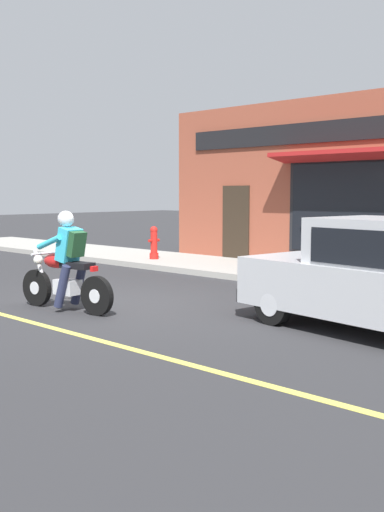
{
  "coord_description": "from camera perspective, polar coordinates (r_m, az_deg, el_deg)",
  "views": [
    {
      "loc": [
        -6.53,
        -7.81,
        1.9
      ],
      "look_at": [
        0.08,
        -1.66,
        0.95
      ],
      "focal_mm": 42.0,
      "sensor_mm": 36.0,
      "label": 1
    }
  ],
  "objects": [
    {
      "name": "storefront_building",
      "position": [
        14.93,
        12.95,
        6.66
      ],
      "size": [
        1.25,
        9.62,
        4.2
      ],
      "color": "brown",
      "rests_on": "ground"
    },
    {
      "name": "motorcycle_with_rider",
      "position": [
        9.87,
        -11.89,
        -1.24
      ],
      "size": [
        0.64,
        2.02,
        1.62
      ],
      "color": "black",
      "rests_on": "ground"
    },
    {
      "name": "trash_bin",
      "position": [
        12.39,
        16.24,
        -0.08
      ],
      "size": [
        0.56,
        0.56,
        0.98
      ],
      "color": "#2D2D33",
      "rests_on": "sidewalk_curb"
    },
    {
      "name": "fire_hydrant",
      "position": [
        16.04,
        -3.65,
        1.25
      ],
      "size": [
        0.36,
        0.24,
        0.88
      ],
      "color": "red",
      "rests_on": "sidewalk_curb"
    },
    {
      "name": "ground_plane",
      "position": [
        10.36,
        -7.03,
        -4.61
      ],
      "size": [
        80.0,
        80.0,
        0.0
      ],
      "primitive_type": "plane",
      "color": "#2B2B2D"
    },
    {
      "name": "car_hatchback",
      "position": [
        8.47,
        17.41,
        -1.97
      ],
      "size": [
        2.13,
        3.96,
        1.57
      ],
      "color": "black",
      "rests_on": "ground"
    },
    {
      "name": "sidewalk_curb",
      "position": [
        15.81,
        -0.54,
        -0.64
      ],
      "size": [
        2.6,
        22.0,
        0.14
      ],
      "primitive_type": "cube",
      "color": "#9E9B93",
      "rests_on": "ground"
    }
  ]
}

